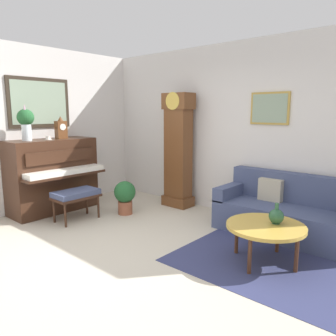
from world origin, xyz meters
name	(u,v)px	position (x,y,z in m)	size (l,w,h in m)	color
ground_plane	(120,259)	(0.00, 0.00, -0.05)	(6.40, 6.00, 0.10)	beige
wall_left	(15,129)	(-2.60, 0.01, 1.41)	(0.13, 4.90, 2.80)	silver
wall_back	(228,130)	(0.01, 2.40, 1.40)	(5.30, 0.13, 2.80)	silver
area_rug	(269,265)	(1.47, 0.93, 0.00)	(2.10, 1.50, 0.01)	navy
piano	(53,175)	(-2.23, 0.44, 0.63)	(0.87, 1.44, 1.24)	#3D2316
piano_bench	(76,195)	(-1.50, 0.40, 0.41)	(0.42, 0.70, 0.48)	#3D2316
grandfather_clock	(178,153)	(-0.81, 2.08, 0.96)	(0.52, 0.34, 2.03)	brown
couch	(287,213)	(1.24, 1.99, 0.31)	(1.90, 0.80, 0.84)	#424C70
coffee_table	(266,227)	(1.39, 0.98, 0.42)	(0.88, 0.88, 0.45)	gold
mantel_clock	(61,129)	(-2.23, 0.63, 1.41)	(0.13, 0.18, 0.38)	brown
flower_vase	(26,121)	(-2.23, 0.03, 1.56)	(0.26, 0.26, 0.58)	silver
teacup	(48,138)	(-2.19, 0.37, 1.27)	(0.12, 0.12, 0.06)	white
green_jug	(276,216)	(1.45, 1.09, 0.54)	(0.17, 0.17, 0.24)	#234C33
potted_plant	(125,195)	(-1.16, 1.12, 0.32)	(0.36, 0.36, 0.56)	#935138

